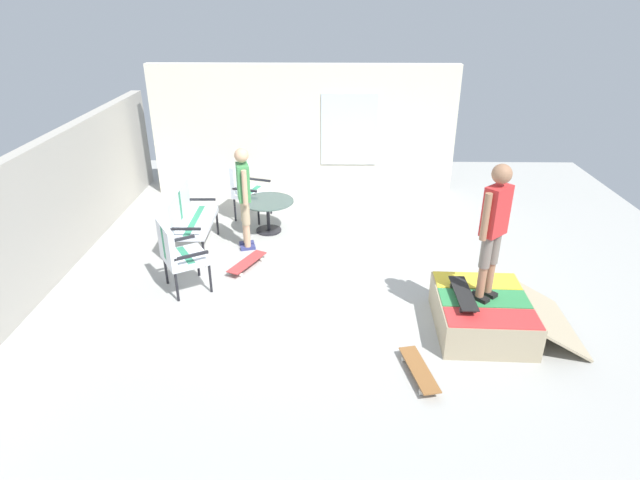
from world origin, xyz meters
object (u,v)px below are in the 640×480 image
(patio_bench, at_px, (187,215))
(person_skater, at_px, (494,223))
(person_watching, at_px, (244,192))
(skateboard_spare, at_px, (419,370))
(patio_table, at_px, (268,210))
(patio_chair_by_wall, at_px, (177,251))
(patio_chair_near_house, at_px, (246,185))
(skate_ramp, at_px, (484,313))
(skateboard_by_bench, at_px, (247,262))
(skateboard_on_ramp, at_px, (463,294))

(patio_bench, relative_size, person_skater, 0.75)
(person_skater, bearing_deg, person_watching, 55.27)
(person_skater, relative_size, skateboard_spare, 2.04)
(patio_table, distance_m, skateboard_spare, 4.33)
(patio_chair_by_wall, distance_m, person_skater, 4.14)
(person_watching, bearing_deg, patio_chair_near_house, 7.35)
(person_watching, bearing_deg, patio_table, -24.37)
(skate_ramp, bearing_deg, patio_table, 45.88)
(skate_ramp, bearing_deg, person_watching, 55.38)
(patio_bench, xyz_separation_m, patio_chair_by_wall, (-1.27, -0.17, -0.00))
(patio_chair_by_wall, relative_size, skateboard_by_bench, 1.27)
(patio_table, height_order, person_watching, person_watching)
(skateboard_on_ramp, bearing_deg, patio_table, 42.35)
(skateboard_by_bench, bearing_deg, patio_table, -7.93)
(person_watching, height_order, person_skater, person_skater)
(patio_chair_by_wall, bearing_deg, person_watching, -28.06)
(patio_table, height_order, person_skater, person_skater)
(patio_bench, xyz_separation_m, skateboard_on_ramp, (-2.19, -3.88, -0.08))
(patio_bench, distance_m, patio_chair_near_house, 1.58)
(skate_ramp, height_order, person_skater, person_skater)
(patio_bench, xyz_separation_m, person_watching, (0.11, -0.91, 0.35))
(skate_ramp, height_order, patio_bench, patio_bench)
(person_watching, xyz_separation_m, skateboard_spare, (-3.17, -2.34, -0.88))
(patio_chair_near_house, bearing_deg, person_watching, -172.65)
(patio_chair_near_house, bearing_deg, patio_bench, 151.94)
(patio_table, xyz_separation_m, person_skater, (-2.87, -2.94, 1.03))
(skate_ramp, relative_size, patio_chair_by_wall, 1.70)
(skate_ramp, height_order, person_watching, person_watching)
(patio_chair_by_wall, height_order, skateboard_spare, patio_chair_by_wall)
(skate_ramp, height_order, patio_table, patio_table)
(skateboard_by_bench, height_order, skateboard_spare, same)
(person_skater, bearing_deg, patio_bench, 62.78)
(skateboard_by_bench, bearing_deg, person_skater, -116.08)
(person_skater, height_order, skateboard_on_ramp, person_skater)
(patio_chair_by_wall, height_order, patio_table, patio_chair_by_wall)
(person_watching, bearing_deg, patio_bench, 96.78)
(skate_ramp, height_order, patio_chair_by_wall, patio_chair_by_wall)
(skateboard_spare, relative_size, skateboard_on_ramp, 1.03)
(skateboard_spare, bearing_deg, patio_chair_by_wall, 59.87)
(patio_chair_near_house, relative_size, patio_chair_by_wall, 1.00)
(skate_ramp, distance_m, skateboard_spare, 1.31)
(patio_bench, distance_m, skateboard_on_ramp, 4.45)
(person_skater, distance_m, skateboard_on_ramp, 0.94)
(person_skater, bearing_deg, patio_chair_near_house, 43.91)
(skate_ramp, relative_size, skateboard_on_ramp, 2.17)
(patio_chair_by_wall, height_order, skateboard_by_bench, patio_chair_by_wall)
(person_skater, xyz_separation_m, skateboard_on_ramp, (-0.07, 0.26, -0.90))
(patio_table, distance_m, person_skater, 4.24)
(skateboard_spare, bearing_deg, patio_chair_near_house, 29.36)
(patio_chair_near_house, relative_size, skateboard_by_bench, 1.27)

